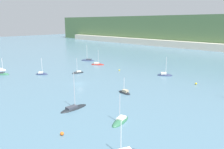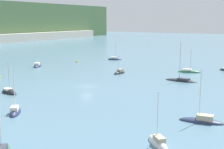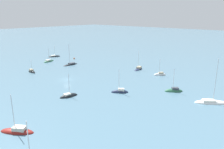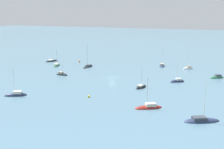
{
  "view_description": "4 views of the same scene",
  "coord_description": "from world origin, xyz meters",
  "px_view_note": "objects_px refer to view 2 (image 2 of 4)",
  "views": [
    {
      "loc": [
        64.22,
        -48.41,
        22.79
      ],
      "look_at": [
        7.52,
        9.86,
        3.12
      ],
      "focal_mm": 35.0,
      "sensor_mm": 36.0,
      "label": 1
    },
    {
      "loc": [
        -57.45,
        -44.19,
        15.61
      ],
      "look_at": [
        6.62,
        -2.7,
        2.2
      ],
      "focal_mm": 50.0,
      "sensor_mm": 36.0,
      "label": 2
    },
    {
      "loc": [
        -64.76,
        46.93,
        23.93
      ],
      "look_at": [
        -12.03,
        -12.11,
        1.72
      ],
      "focal_mm": 35.0,
      "sensor_mm": 36.0,
      "label": 3
    },
    {
      "loc": [
        -44.32,
        103.87,
        24.82
      ],
      "look_at": [
        -4.43,
        10.4,
        3.61
      ],
      "focal_mm": 50.0,
      "sensor_mm": 36.0,
      "label": 4
    }
  ],
  "objects_px": {
    "sailboat_0": "(181,81)",
    "sailboat_13": "(119,73)",
    "sailboat_3": "(15,113)",
    "mooring_buoy_0": "(76,61)",
    "sailboat_12": "(189,72)",
    "sailboat_11": "(158,144)",
    "sailboat_8": "(37,66)",
    "sailboat_1": "(202,121)",
    "sailboat_5": "(115,59)",
    "sailboat_2": "(9,93)"
  },
  "relations": [
    {
      "from": "sailboat_13",
      "to": "mooring_buoy_0",
      "type": "relative_size",
      "value": 8.58
    },
    {
      "from": "sailboat_3",
      "to": "sailboat_5",
      "type": "bearing_deg",
      "value": -21.42
    },
    {
      "from": "sailboat_2",
      "to": "sailboat_13",
      "type": "bearing_deg",
      "value": 91.85
    },
    {
      "from": "sailboat_5",
      "to": "sailboat_13",
      "type": "relative_size",
      "value": 1.18
    },
    {
      "from": "sailboat_5",
      "to": "mooring_buoy_0",
      "type": "xyz_separation_m",
      "value": [
        -14.0,
        7.92,
        0.25
      ]
    },
    {
      "from": "sailboat_5",
      "to": "sailboat_11",
      "type": "bearing_deg",
      "value": -71.75
    },
    {
      "from": "sailboat_11",
      "to": "sailboat_12",
      "type": "bearing_deg",
      "value": -33.34
    },
    {
      "from": "sailboat_0",
      "to": "sailboat_12",
      "type": "distance_m",
      "value": 14.61
    },
    {
      "from": "sailboat_0",
      "to": "sailboat_12",
      "type": "height_order",
      "value": "sailboat_0"
    },
    {
      "from": "sailboat_1",
      "to": "sailboat_3",
      "type": "xyz_separation_m",
      "value": [
        -12.54,
        27.97,
        -0.03
      ]
    },
    {
      "from": "sailboat_13",
      "to": "sailboat_1",
      "type": "bearing_deg",
      "value": 50.77
    },
    {
      "from": "sailboat_0",
      "to": "sailboat_11",
      "type": "bearing_deg",
      "value": 105.8
    },
    {
      "from": "sailboat_0",
      "to": "sailboat_5",
      "type": "distance_m",
      "value": 46.94
    },
    {
      "from": "sailboat_11",
      "to": "sailboat_13",
      "type": "xyz_separation_m",
      "value": [
        42.68,
        31.95,
        0.01
      ]
    },
    {
      "from": "sailboat_0",
      "to": "sailboat_3",
      "type": "distance_m",
      "value": 44.33
    },
    {
      "from": "sailboat_11",
      "to": "mooring_buoy_0",
      "type": "relative_size",
      "value": 10.99
    },
    {
      "from": "sailboat_0",
      "to": "sailboat_8",
      "type": "relative_size",
      "value": 1.18
    },
    {
      "from": "sailboat_1",
      "to": "sailboat_8",
      "type": "height_order",
      "value": "sailboat_1"
    },
    {
      "from": "sailboat_2",
      "to": "sailboat_3",
      "type": "relative_size",
      "value": 0.94
    },
    {
      "from": "sailboat_5",
      "to": "sailboat_11",
      "type": "xyz_separation_m",
      "value": [
        -69.04,
        -50.45,
        0.0
      ]
    },
    {
      "from": "sailboat_2",
      "to": "mooring_buoy_0",
      "type": "bearing_deg",
      "value": 125.98
    },
    {
      "from": "sailboat_3",
      "to": "sailboat_13",
      "type": "xyz_separation_m",
      "value": [
        43.43,
        5.95,
        0.0
      ]
    },
    {
      "from": "sailboat_2",
      "to": "sailboat_13",
      "type": "height_order",
      "value": "sailboat_2"
    },
    {
      "from": "sailboat_0",
      "to": "sailboat_13",
      "type": "height_order",
      "value": "sailboat_0"
    },
    {
      "from": "sailboat_3",
      "to": "sailboat_2",
      "type": "bearing_deg",
      "value": 13.83
    },
    {
      "from": "sailboat_3",
      "to": "sailboat_11",
      "type": "height_order",
      "value": "sailboat_3"
    },
    {
      "from": "sailboat_5",
      "to": "sailboat_8",
      "type": "xyz_separation_m",
      "value": [
        -29.74,
        12.02,
        0.01
      ]
    },
    {
      "from": "sailboat_3",
      "to": "sailboat_5",
      "type": "xyz_separation_m",
      "value": [
        69.79,
        24.45,
        -0.01
      ]
    },
    {
      "from": "sailboat_3",
      "to": "sailboat_11",
      "type": "distance_m",
      "value": 26.02
    },
    {
      "from": "sailboat_5",
      "to": "sailboat_8",
      "type": "relative_size",
      "value": 0.8
    },
    {
      "from": "sailboat_12",
      "to": "sailboat_0",
      "type": "bearing_deg",
      "value": -92.68
    },
    {
      "from": "sailboat_3",
      "to": "sailboat_11",
      "type": "bearing_deg",
      "value": -129.08
    },
    {
      "from": "sailboat_3",
      "to": "sailboat_13",
      "type": "bearing_deg",
      "value": -32.93
    },
    {
      "from": "sailboat_2",
      "to": "mooring_buoy_0",
      "type": "distance_m",
      "value": 50.53
    },
    {
      "from": "sailboat_3",
      "to": "sailboat_8",
      "type": "relative_size",
      "value": 0.92
    },
    {
      "from": "sailboat_2",
      "to": "sailboat_13",
      "type": "xyz_separation_m",
      "value": [
        34.26,
        -6.94,
        0.05
      ]
    },
    {
      "from": "sailboat_3",
      "to": "mooring_buoy_0",
      "type": "relative_size",
      "value": 11.75
    },
    {
      "from": "sailboat_12",
      "to": "sailboat_1",
      "type": "bearing_deg",
      "value": -82.68
    },
    {
      "from": "sailboat_8",
      "to": "sailboat_12",
      "type": "bearing_deg",
      "value": -104.55
    },
    {
      "from": "sailboat_2",
      "to": "sailboat_5",
      "type": "relative_size",
      "value": 1.09
    },
    {
      "from": "sailboat_5",
      "to": "sailboat_8",
      "type": "bearing_deg",
      "value": -129.91
    },
    {
      "from": "sailboat_0",
      "to": "sailboat_2",
      "type": "bearing_deg",
      "value": 50.42
    },
    {
      "from": "sailboat_5",
      "to": "sailboat_0",
      "type": "bearing_deg",
      "value": -53.89
    },
    {
      "from": "sailboat_0",
      "to": "sailboat_2",
      "type": "height_order",
      "value": "sailboat_0"
    },
    {
      "from": "sailboat_13",
      "to": "sailboat_11",
      "type": "bearing_deg",
      "value": 39.91
    },
    {
      "from": "sailboat_3",
      "to": "sailboat_5",
      "type": "distance_m",
      "value": 73.95
    },
    {
      "from": "sailboat_5",
      "to": "mooring_buoy_0",
      "type": "height_order",
      "value": "sailboat_5"
    },
    {
      "from": "sailboat_1",
      "to": "sailboat_11",
      "type": "height_order",
      "value": "sailboat_1"
    },
    {
      "from": "sailboat_3",
      "to": "mooring_buoy_0",
      "type": "xyz_separation_m",
      "value": [
        55.79,
        32.37,
        0.24
      ]
    },
    {
      "from": "sailboat_0",
      "to": "sailboat_13",
      "type": "distance_m",
      "value": 19.52
    }
  ]
}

